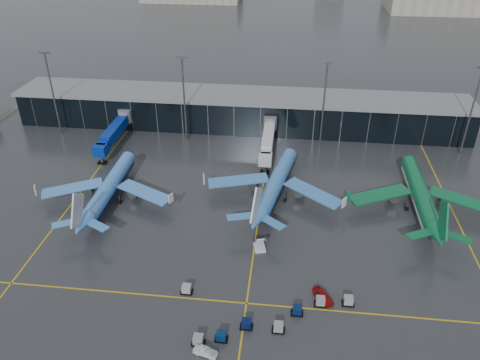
# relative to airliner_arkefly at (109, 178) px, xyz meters

# --- Properties ---
(ground) EXTENTS (600.00, 600.00, 0.00)m
(ground) POSITION_rel_airliner_arkefly_xyz_m (26.16, -15.64, -5.91)
(ground) COLOR #282B2D
(ground) RESTS_ON ground
(terminal_pier) EXTENTS (142.00, 17.00, 10.70)m
(terminal_pier) POSITION_rel_airliner_arkefly_xyz_m (26.16, 46.36, -0.49)
(terminal_pier) COLOR black
(terminal_pier) RESTS_ON ground
(jet_bridges) EXTENTS (94.00, 27.50, 7.20)m
(jet_bridges) POSITION_rel_airliner_arkefly_xyz_m (-8.84, 27.35, -1.36)
(jet_bridges) COLOR #595B60
(jet_bridges) RESTS_ON ground
(flood_masts) EXTENTS (203.00, 0.50, 25.50)m
(flood_masts) POSITION_rel_airliner_arkefly_xyz_m (31.16, 34.36, 7.90)
(flood_masts) COLOR #595B60
(flood_masts) RESTS_ON ground
(taxi_lines) EXTENTS (220.00, 120.00, 0.02)m
(taxi_lines) POSITION_rel_airliner_arkefly_xyz_m (36.16, -5.03, -5.90)
(taxi_lines) COLOR gold
(taxi_lines) RESTS_ON ground
(airliner_arkefly) EXTENTS (34.08, 38.74, 11.82)m
(airliner_arkefly) POSITION_rel_airliner_arkefly_xyz_m (0.00, 0.00, 0.00)
(airliner_arkefly) COLOR #458BE4
(airliner_arkefly) RESTS_ON ground
(airliner_klm_near) EXTENTS (42.37, 46.22, 12.34)m
(airliner_klm_near) POSITION_rel_airliner_arkefly_xyz_m (39.64, 6.01, 0.26)
(airliner_klm_near) COLOR #3C7EC7
(airliner_klm_near) RESTS_ON ground
(airliner_aer_lingus) EXTENTS (35.93, 40.77, 12.37)m
(airliner_aer_lingus) POSITION_rel_airliner_arkefly_xyz_m (73.21, 5.10, 0.28)
(airliner_aer_lingus) COLOR #0B6034
(airliner_aer_lingus) RESTS_ON ground
(baggage_carts) EXTENTS (31.66, 13.16, 1.70)m
(baggage_carts) POSITION_rel_airliner_arkefly_xyz_m (39.35, -33.95, -5.15)
(baggage_carts) COLOR black
(baggage_carts) RESTS_ON ground
(mobile_airstair) EXTENTS (2.94, 3.66, 3.45)m
(mobile_airstair) POSITION_rel_airliner_arkefly_xyz_m (37.21, -14.85, -5.14)
(mobile_airstair) COLOR silver
(mobile_airstair) RESTS_ON ground
(service_van_red) EXTENTS (4.26, 5.11, 1.65)m
(service_van_red) POSITION_rel_airliner_arkefly_xyz_m (49.88, -27.99, -5.09)
(service_van_red) COLOR #960D0B
(service_van_red) RESTS_ON ground
(service_van_white) EXTENTS (4.16, 2.28, 1.30)m
(service_van_white) POSITION_rel_airliner_arkefly_xyz_m (30.79, -42.42, -5.26)
(service_van_white) COLOR silver
(service_van_white) RESTS_ON ground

